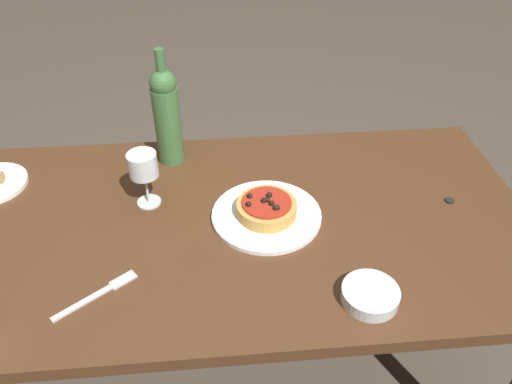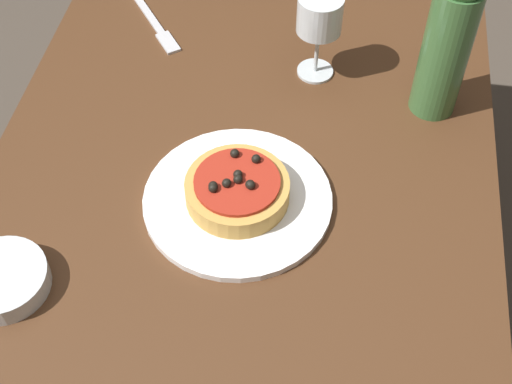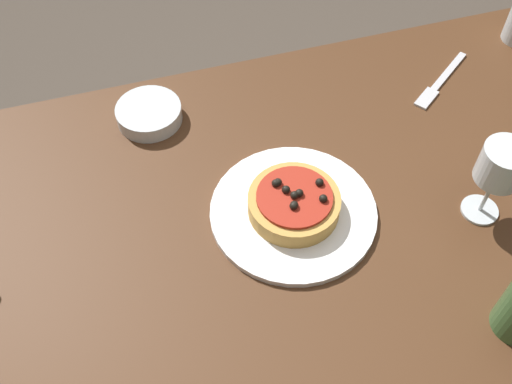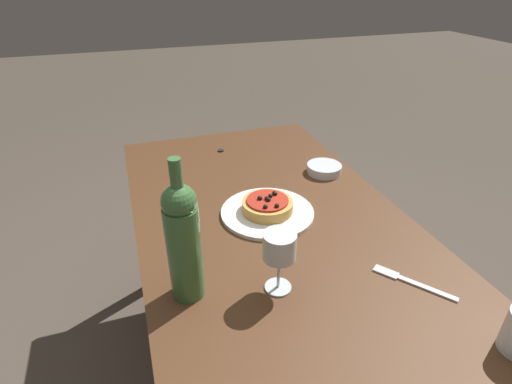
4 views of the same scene
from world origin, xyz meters
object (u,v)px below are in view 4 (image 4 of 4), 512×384
at_px(bottle_cap, 221,150).
at_px(dining_table, 281,256).
at_px(side_bowl, 324,169).
at_px(dinner_plate, 267,212).
at_px(wine_glass, 279,249).
at_px(pizza, 267,205).
at_px(fork, 408,281).
at_px(wine_bottle, 183,240).

bearing_deg(bottle_cap, dining_table, -177.69).
bearing_deg(bottle_cap, side_bowl, -134.69).
bearing_deg(side_bowl, dinner_plate, 123.49).
height_order(dining_table, dinner_plate, dinner_plate).
bearing_deg(dining_table, wine_glass, 155.50).
height_order(dinner_plate, pizza, pizza).
xyz_separation_m(side_bowl, fork, (-0.58, 0.07, -0.01)).
relative_size(side_bowl, bottle_cap, 5.23).
relative_size(dinner_plate, side_bowl, 2.27).
distance_m(wine_bottle, side_bowl, 0.75).
height_order(wine_glass, fork, wine_glass).
distance_m(dining_table, dinner_plate, 0.14).
distance_m(pizza, wine_bottle, 0.40).
bearing_deg(fork, side_bowl, -43.30).
bearing_deg(pizza, bottle_cap, 2.13).
bearing_deg(bottle_cap, fork, -164.94).
bearing_deg(wine_bottle, side_bowl, -52.34).
bearing_deg(dining_table, side_bowl, -43.66).
relative_size(wine_glass, fork, 0.92).
bearing_deg(wine_bottle, bottle_cap, -19.69).
bearing_deg(fork, bottle_cap, -21.31).
bearing_deg(wine_bottle, dining_table, -63.26).
distance_m(wine_glass, fork, 0.34).
height_order(dining_table, pizza, pizza).
height_order(dinner_plate, bottle_cap, dinner_plate).
distance_m(dinner_plate, fork, 0.45).
height_order(dining_table, wine_glass, wine_glass).
height_order(dining_table, fork, fork).
height_order(pizza, wine_glass, wine_glass).
distance_m(dinner_plate, side_bowl, 0.35).
bearing_deg(dinner_plate, fork, -150.47).
bearing_deg(pizza, wine_glass, 164.38).
height_order(wine_glass, side_bowl, wine_glass).
bearing_deg(fork, dinner_plate, -6.84).
distance_m(side_bowl, fork, 0.59).
height_order(side_bowl, fork, side_bowl).
relative_size(wine_bottle, bottle_cap, 14.44).
relative_size(dining_table, side_bowl, 12.68).
height_order(dinner_plate, side_bowl, side_bowl).
xyz_separation_m(side_bowl, bottle_cap, (0.31, 0.31, -0.01)).
height_order(wine_glass, wine_bottle, wine_bottle).
relative_size(dinner_plate, fork, 1.66).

